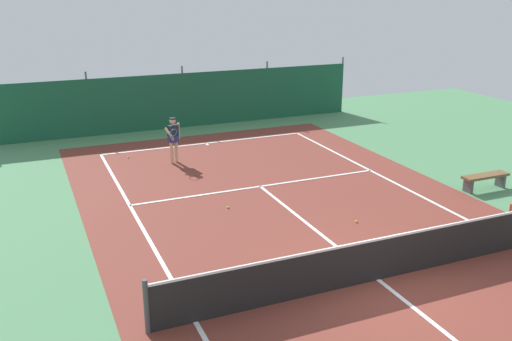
{
  "coord_description": "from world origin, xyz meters",
  "views": [
    {
      "loc": [
        -6.65,
        -8.91,
        6.08
      ],
      "look_at": [
        -0.55,
        5.45,
        0.9
      ],
      "focal_mm": 39.52,
      "sensor_mm": 36.0,
      "label": 1
    }
  ],
  "objects": [
    {
      "name": "ground_plane",
      "position": [
        0.0,
        0.0,
        0.0
      ],
      "size": [
        36.0,
        36.0,
        0.0
      ],
      "primitive_type": "plane",
      "color": "#4C8456"
    },
    {
      "name": "court_surface",
      "position": [
        0.0,
        0.0,
        0.0
      ],
      "size": [
        11.02,
        26.6,
        0.01
      ],
      "color": "brown",
      "rests_on": "ground"
    },
    {
      "name": "tennis_net",
      "position": [
        0.0,
        0.0,
        0.51
      ],
      "size": [
        10.12,
        0.1,
        1.1
      ],
      "color": "black",
      "rests_on": "ground"
    },
    {
      "name": "back_fence",
      "position": [
        -0.0,
        15.41,
        0.67
      ],
      "size": [
        16.3,
        0.98,
        2.7
      ],
      "color": "#195138",
      "rests_on": "ground"
    },
    {
      "name": "tennis_player",
      "position": [
        -1.83,
        9.9,
        0.96
      ],
      "size": [
        0.57,
        0.82,
        1.64
      ],
      "rotation": [
        0.0,
        0.0,
        3.49
      ],
      "color": "#D8AD8C",
      "rests_on": "ground"
    },
    {
      "name": "tennis_ball_near_player",
      "position": [
        -3.24,
        11.13,
        0.03
      ],
      "size": [
        0.07,
        0.07,
        0.07
      ],
      "primitive_type": "sphere",
      "color": "#CCDB33",
      "rests_on": "ground"
    },
    {
      "name": "tennis_ball_midcourt",
      "position": [
        1.25,
        2.81,
        0.03
      ],
      "size": [
        0.07,
        0.07,
        0.07
      ],
      "primitive_type": "sphere",
      "color": "#CCDB33",
      "rests_on": "ground"
    },
    {
      "name": "tennis_ball_by_sideline",
      "position": [
        -1.57,
        5.09,
        0.03
      ],
      "size": [
        0.07,
        0.07,
        0.07
      ],
      "primitive_type": "sphere",
      "color": "#CCDB33",
      "rests_on": "ground"
    },
    {
      "name": "parked_car",
      "position": [
        0.79,
        17.91,
        0.84
      ],
      "size": [
        2.31,
        4.35,
        1.68
      ],
      "rotation": [
        0.0,
        0.0,
        3.23
      ],
      "color": "maroon",
      "rests_on": "ground"
    },
    {
      "name": "courtside_bench",
      "position": [
        6.31,
        3.45,
        0.37
      ],
      "size": [
        1.6,
        0.4,
        0.49
      ],
      "color": "brown",
      "rests_on": "ground"
    },
    {
      "name": "water_bottle",
      "position": [
        5.65,
        1.76,
        0.12
      ],
      "size": [
        0.08,
        0.08,
        0.24
      ],
      "primitive_type": "cylinder",
      "color": "#D84C38",
      "rests_on": "ground"
    }
  ]
}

